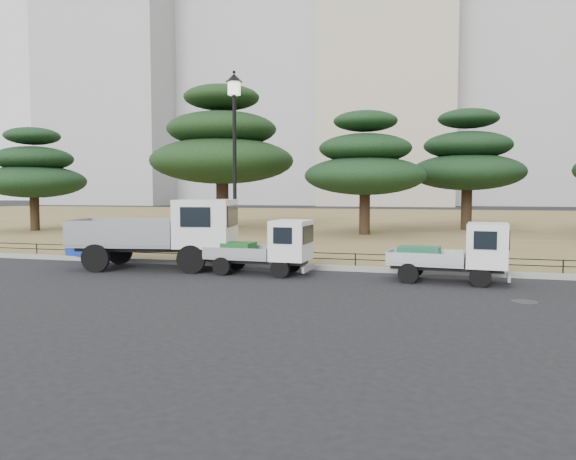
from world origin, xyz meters
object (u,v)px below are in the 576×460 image
(truck_large, at_px, (165,230))
(truck_kei_rear, at_px, (457,253))
(street_lamp, at_px, (234,135))
(truck_kei_front, at_px, (267,247))
(tarp_pile, at_px, (92,244))

(truck_large, distance_m, truck_kei_rear, 9.06)
(truck_kei_rear, bearing_deg, street_lamp, 170.95)
(truck_kei_front, xyz_separation_m, street_lamp, (-1.67, 1.67, 3.55))
(truck_kei_front, bearing_deg, truck_kei_rear, 0.76)
(truck_large, distance_m, truck_kei_front, 3.59)
(truck_kei_front, distance_m, street_lamp, 4.26)
(truck_large, bearing_deg, street_lamp, 25.99)
(truck_kei_front, bearing_deg, truck_large, 176.90)
(truck_kei_front, relative_size, street_lamp, 0.50)
(truck_large, height_order, tarp_pile, truck_large)
(truck_kei_rear, height_order, tarp_pile, truck_kei_rear)
(street_lamp, relative_size, tarp_pile, 3.60)
(truck_large, bearing_deg, truck_kei_front, -14.96)
(truck_large, relative_size, truck_kei_rear, 1.67)
(truck_kei_rear, distance_m, tarp_pile, 12.91)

